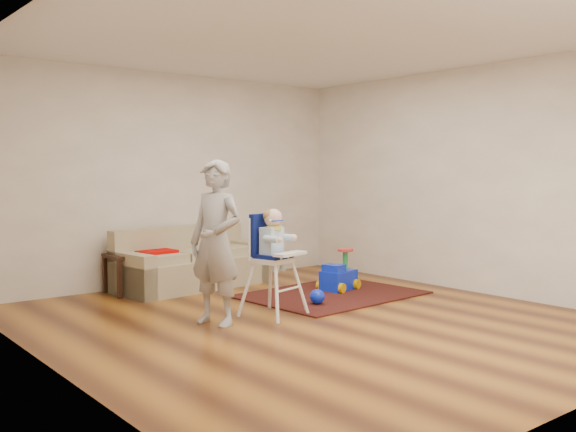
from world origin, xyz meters
TOP-DOWN VIEW (x-y plane):
  - ground at (0.00, 0.00)m, footprint 5.50×5.50m
  - room_envelope at (0.00, 0.53)m, footprint 5.04×5.52m
  - sofa at (0.01, 2.30)m, footprint 2.02×1.01m
  - side_table at (-0.80, 2.43)m, footprint 0.47×0.47m
  - area_rug at (1.02, 0.86)m, footprint 2.07×1.61m
  - ride_on_toy at (1.27, 1.00)m, footprint 0.51×0.42m
  - toy_ball at (0.49, 0.51)m, footprint 0.16×0.16m
  - high_chair at (-0.17, 0.43)m, footprint 0.61×0.61m
  - adult at (-0.81, 0.48)m, footprint 0.53×0.66m

SIDE VIEW (x-z plane):
  - ground at x=0.00m, z-range 0.00..0.00m
  - area_rug at x=1.02m, z-range 0.00..0.02m
  - toy_ball at x=0.49m, z-range 0.02..0.18m
  - side_table at x=-0.80m, z-range 0.00..0.47m
  - ride_on_toy at x=1.27m, z-range 0.02..0.51m
  - sofa at x=0.01m, z-range 0.00..0.75m
  - high_chair at x=-0.17m, z-range -0.02..1.07m
  - adult at x=-0.81m, z-range 0.00..1.56m
  - room_envelope at x=0.00m, z-range 0.52..3.24m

